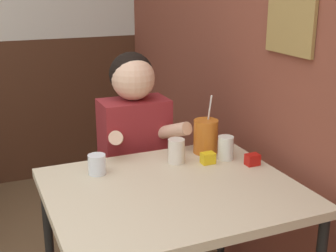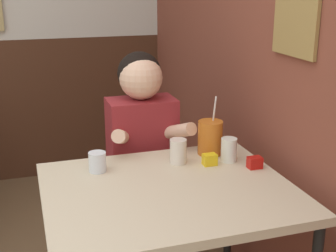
{
  "view_description": "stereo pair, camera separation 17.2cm",
  "coord_description": "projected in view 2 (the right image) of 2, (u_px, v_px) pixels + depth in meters",
  "views": [
    {
      "loc": [
        0.18,
        -1.27,
        1.53
      ],
      "look_at": [
        0.9,
        0.44,
        0.95
      ],
      "focal_mm": 50.0,
      "sensor_mm": 36.0,
      "label": 1
    },
    {
      "loc": [
        0.34,
        -1.33,
        1.53
      ],
      "look_at": [
        0.9,
        0.44,
        0.95
      ],
      "focal_mm": 50.0,
      "sensor_mm": 36.0,
      "label": 2
    }
  ],
  "objects": [
    {
      "name": "glass_far_side",
      "position": [
        178.0,
        151.0,
        2.07
      ],
      "size": [
        0.07,
        0.07,
        0.11
      ],
      "color": "silver",
      "rests_on": "main_table"
    },
    {
      "name": "cocktail_pitcher",
      "position": [
        210.0,
        137.0,
        2.17
      ],
      "size": [
        0.11,
        0.11,
        0.28
      ],
      "color": "#C6661E",
      "rests_on": "main_table"
    },
    {
      "name": "condiment_mustard",
      "position": [
        210.0,
        160.0,
        2.05
      ],
      "size": [
        0.06,
        0.04,
        0.05
      ],
      "color": "yellow",
      "rests_on": "main_table"
    },
    {
      "name": "glass_center",
      "position": [
        229.0,
        150.0,
        2.09
      ],
      "size": [
        0.07,
        0.07,
        0.11
      ],
      "color": "silver",
      "rests_on": "main_table"
    },
    {
      "name": "glass_near_pitcher",
      "position": [
        97.0,
        162.0,
        1.98
      ],
      "size": [
        0.07,
        0.07,
        0.09
      ],
      "color": "silver",
      "rests_on": "main_table"
    },
    {
      "name": "brick_wall_right",
      "position": [
        221.0,
        12.0,
        2.64
      ],
      "size": [
        0.08,
        4.33,
        2.7
      ],
      "color": "brown",
      "rests_on": "ground_plane"
    },
    {
      "name": "condiment_ketchup",
      "position": [
        255.0,
        163.0,
        2.02
      ],
      "size": [
        0.06,
        0.04,
        0.05
      ],
      "color": "#B7140F",
      "rests_on": "main_table"
    },
    {
      "name": "person_seated",
      "position": [
        142.0,
        159.0,
        2.42
      ],
      "size": [
        0.42,
        0.41,
        1.19
      ],
      "color": "maroon",
      "rests_on": "ground_plane"
    },
    {
      "name": "main_table",
      "position": [
        169.0,
        203.0,
        1.86
      ],
      "size": [
        0.97,
        0.82,
        0.75
      ],
      "color": "beige",
      "rests_on": "ground_plane"
    }
  ]
}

